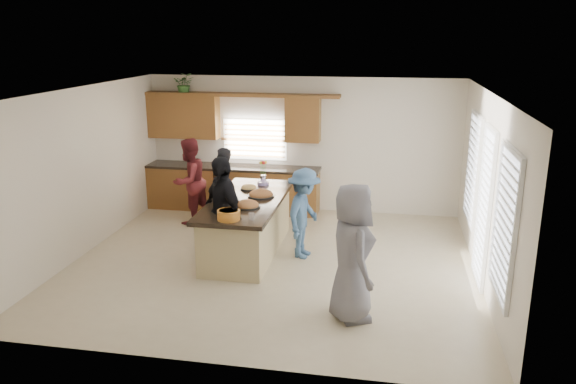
% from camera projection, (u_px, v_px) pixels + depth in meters
% --- Properties ---
extents(floor, '(6.50, 6.50, 0.00)m').
position_uv_depth(floor, '(273.00, 262.00, 9.25)').
color(floor, beige).
rests_on(floor, ground).
extents(room_shell, '(6.52, 6.02, 2.81)m').
position_uv_depth(room_shell, '(272.00, 149.00, 8.73)').
color(room_shell, silver).
rests_on(room_shell, ground).
extents(back_cabinetry, '(4.08, 0.66, 2.46)m').
position_uv_depth(back_cabinetry, '(231.00, 167.00, 11.84)').
color(back_cabinetry, brown).
rests_on(back_cabinetry, ground).
extents(right_wall_glazing, '(0.06, 4.00, 2.25)m').
position_uv_depth(right_wall_glazing, '(485.00, 197.00, 8.20)').
color(right_wall_glazing, white).
rests_on(right_wall_glazing, ground).
extents(island, '(1.15, 2.70, 0.95)m').
position_uv_depth(island, '(247.00, 227.00, 9.60)').
color(island, tan).
rests_on(island, ground).
extents(platter_front, '(0.43, 0.43, 0.17)m').
position_uv_depth(platter_front, '(247.00, 205.00, 9.01)').
color(platter_front, black).
rests_on(platter_front, island).
extents(platter_mid, '(0.46, 0.46, 0.19)m').
position_uv_depth(platter_mid, '(261.00, 195.00, 9.60)').
color(platter_mid, black).
rests_on(platter_mid, island).
extents(platter_back, '(0.31, 0.31, 0.13)m').
position_uv_depth(platter_back, '(249.00, 188.00, 10.03)').
color(platter_back, black).
rests_on(platter_back, island).
extents(salad_bowl, '(0.34, 0.34, 0.15)m').
position_uv_depth(salad_bowl, '(229.00, 214.00, 8.39)').
color(salad_bowl, orange).
rests_on(salad_bowl, island).
extents(clear_cup, '(0.09, 0.09, 0.10)m').
position_uv_depth(clear_cup, '(251.00, 216.00, 8.40)').
color(clear_cup, white).
rests_on(clear_cup, island).
extents(plate_stack, '(0.21, 0.21, 0.06)m').
position_uv_depth(plate_stack, '(263.00, 183.00, 10.35)').
color(plate_stack, '#B89AE1').
rests_on(plate_stack, island).
extents(flower_vase, '(0.14, 0.14, 0.41)m').
position_uv_depth(flower_vase, '(263.00, 171.00, 10.44)').
color(flower_vase, silver).
rests_on(flower_vase, island).
extents(potted_plant, '(0.48, 0.43, 0.46)m').
position_uv_depth(potted_plant, '(184.00, 84.00, 11.62)').
color(potted_plant, '#376B2B').
rests_on(potted_plant, back_cabinetry).
extents(woman_left_back, '(0.46, 0.62, 1.55)m').
position_uv_depth(woman_left_back, '(223.00, 187.00, 10.83)').
color(woman_left_back, black).
rests_on(woman_left_back, ground).
extents(woman_left_mid, '(0.90, 1.00, 1.69)m').
position_uv_depth(woman_left_mid, '(189.00, 181.00, 11.00)').
color(woman_left_mid, maroon).
rests_on(woman_left_mid, ground).
extents(woman_left_front, '(1.07, 1.09, 1.83)m').
position_uv_depth(woman_left_front, '(223.00, 213.00, 8.82)').
color(woman_left_front, black).
rests_on(woman_left_front, ground).
extents(woman_right_back, '(0.75, 1.08, 1.52)m').
position_uv_depth(woman_right_back, '(304.00, 213.00, 9.30)').
color(woman_right_back, '#39597C').
rests_on(woman_right_back, ground).
extents(woman_right_front, '(0.87, 1.05, 1.84)m').
position_uv_depth(woman_right_front, '(352.00, 253.00, 7.23)').
color(woman_right_front, slate).
rests_on(woman_right_front, ground).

